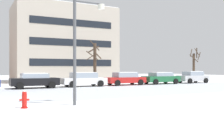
{
  "coord_description": "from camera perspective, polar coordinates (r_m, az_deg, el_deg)",
  "views": [
    {
      "loc": [
        -0.67,
        -15.21,
        1.84
      ],
      "look_at": [
        10.28,
        5.84,
        1.7
      ],
      "focal_mm": 42.16,
      "sensor_mm": 36.0,
      "label": 1
    }
  ],
  "objects": [
    {
      "name": "parked_car_green",
      "position": [
        31.82,
        10.55,
        -1.68
      ],
      "size": [
        4.48,
        2.14,
        1.4
      ],
      "color": "#1E6038",
      "rests_on": "ground"
    },
    {
      "name": "tree_far_left",
      "position": [
        41.21,
        17.39,
        1.1
      ],
      "size": [
        2.05,
        1.74,
        4.91
      ],
      "color": "#423326",
      "rests_on": "ground"
    },
    {
      "name": "street_lamp",
      "position": [
        13.49,
        -6.84,
        6.61
      ],
      "size": [
        1.72,
        0.36,
        5.39
      ],
      "color": "#4C4F54",
      "rests_on": "ground"
    },
    {
      "name": "parked_car_white",
      "position": [
        26.97,
        -6.18,
        -1.99
      ],
      "size": [
        4.57,
        2.11,
        1.47
      ],
      "color": "white",
      "rests_on": "ground"
    },
    {
      "name": "tree_far_right",
      "position": [
        31.81,
        -3.76,
        1.79
      ],
      "size": [
        1.99,
        2.08,
        5.2
      ],
      "color": "#423326",
      "rests_on": "ground"
    },
    {
      "name": "building_far_right",
      "position": [
        38.66,
        -10.43,
        5.4
      ],
      "size": [
        13.86,
        8.32,
        10.52
      ],
      "color": "#B2A899",
      "rests_on": "ground"
    },
    {
      "name": "parked_car_black",
      "position": [
        25.54,
        -16.44,
        -2.16
      ],
      "size": [
        4.36,
        2.09,
        1.42
      ],
      "color": "black",
      "rests_on": "ground"
    },
    {
      "name": "parked_car_red",
      "position": [
        29.09,
        2.88,
        -1.84
      ],
      "size": [
        4.47,
        2.05,
        1.45
      ],
      "color": "red",
      "rests_on": "ground"
    },
    {
      "name": "parked_car_silver",
      "position": [
        34.89,
        17.14,
        -1.45
      ],
      "size": [
        4.1,
        2.0,
        1.5
      ],
      "color": "silver",
      "rests_on": "ground"
    },
    {
      "name": "fire_hydrant",
      "position": [
        12.88,
        -18.47,
        -6.03
      ],
      "size": [
        0.44,
        0.3,
        0.84
      ],
      "color": "red",
      "rests_on": "ground"
    }
  ]
}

